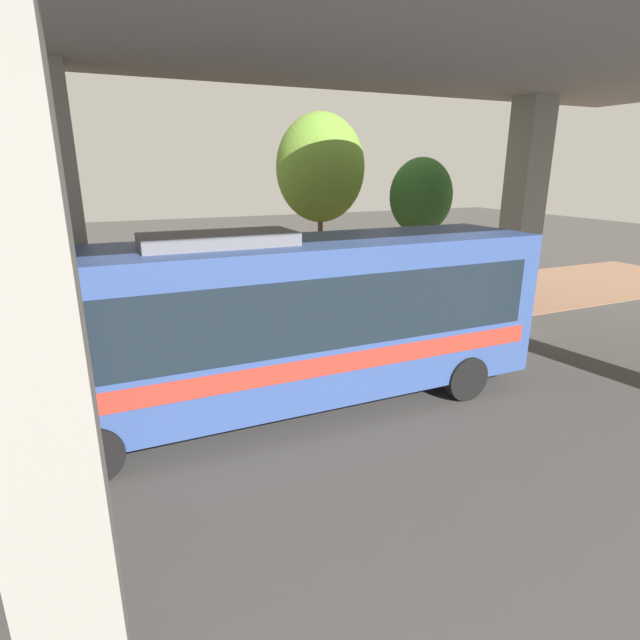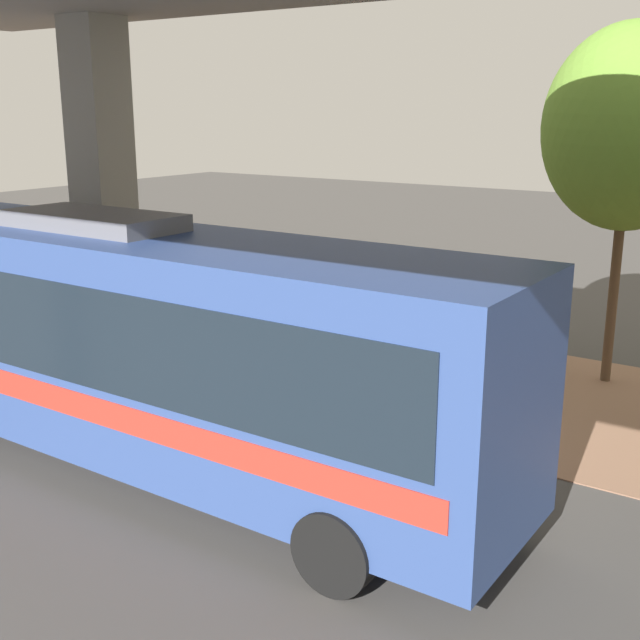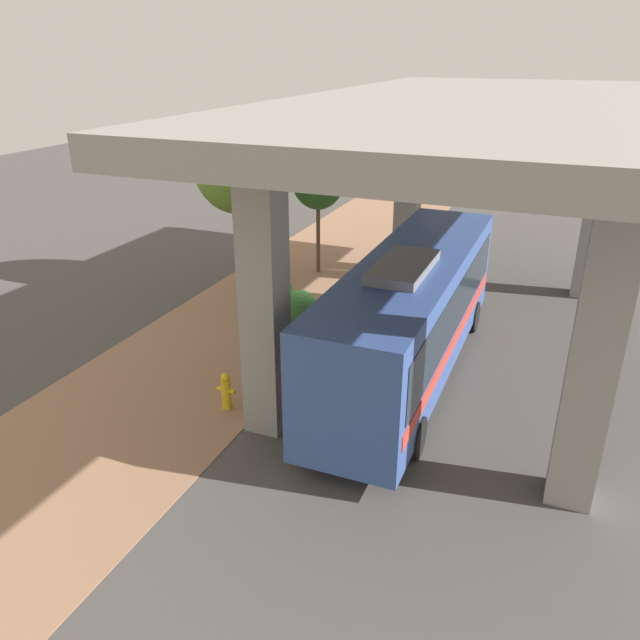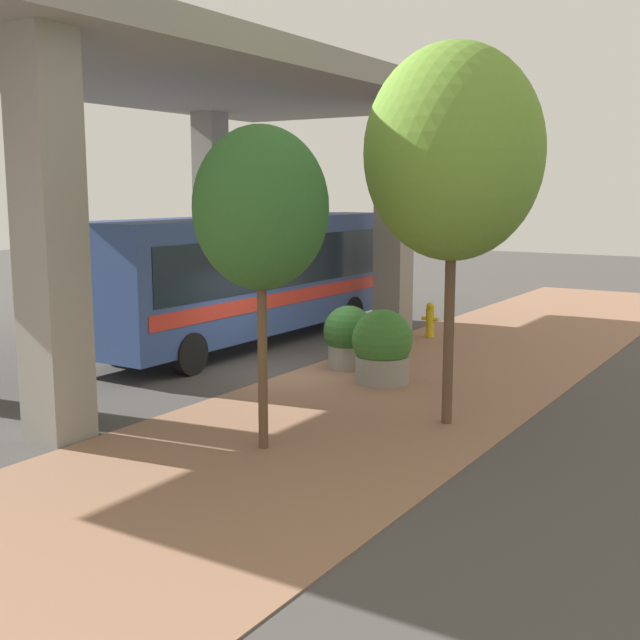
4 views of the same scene
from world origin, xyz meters
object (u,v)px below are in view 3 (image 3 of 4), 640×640
object	(u,v)px
street_tree_near	(235,161)
planter_front	(274,297)
fire_hydrant	(226,391)
planter_middle	(300,313)
street_tree_far	(318,177)
bus	(411,310)

from	to	relation	value
street_tree_near	planter_front	bearing A→B (deg)	-41.03
fire_hydrant	planter_middle	distance (m)	4.88
street_tree_near	street_tree_far	size ratio (longest dim) A/B	1.29
fire_hydrant	bus	bearing A→B (deg)	42.02
street_tree_far	planter_middle	bearing A→B (deg)	-72.70
planter_front	street_tree_far	size ratio (longest dim) A/B	0.32
fire_hydrant	street_tree_far	distance (m)	11.55
bus	planter_front	distance (m)	5.92
bus	planter_middle	bearing A→B (deg)	160.79
planter_middle	street_tree_near	xyz separation A→B (m)	(-3.85, 3.03, 4.09)
street_tree_far	planter_front	bearing A→B (deg)	-84.49
bus	fire_hydrant	xyz separation A→B (m)	(-3.87, -3.49, -1.52)
planter_middle	planter_front	bearing A→B (deg)	147.54
street_tree_far	street_tree_near	bearing A→B (deg)	-123.99
planter_middle	fire_hydrant	bearing A→B (deg)	-88.97
fire_hydrant	street_tree_near	distance (m)	9.84
planter_front	street_tree_far	world-z (taller)	street_tree_far
street_tree_far	bus	bearing A→B (deg)	-51.66
bus	street_tree_far	bearing A→B (deg)	128.34
planter_front	planter_middle	world-z (taller)	planter_front
bus	street_tree_far	world-z (taller)	street_tree_far
fire_hydrant	street_tree_far	bearing A→B (deg)	100.19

